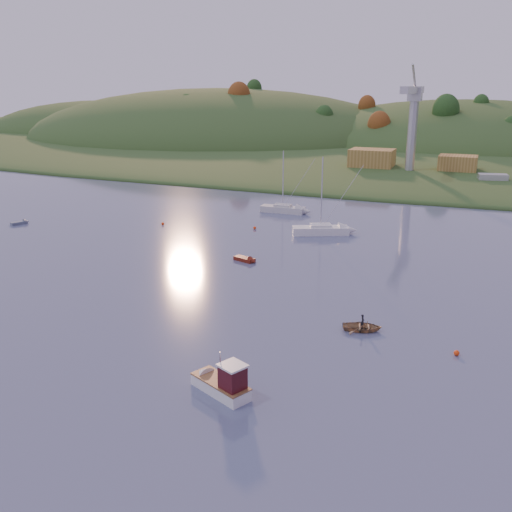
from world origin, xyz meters
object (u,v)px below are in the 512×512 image
at_px(canoe, 362,327).
at_px(grey_dinghy, 22,222).
at_px(fishing_boat, 217,381).
at_px(sailboat_near, 321,229).
at_px(red_tender, 248,260).
at_px(sailboat_far, 283,209).

height_order(canoe, grey_dinghy, grey_dinghy).
xyz_separation_m(fishing_boat, canoe, (7.98, 15.59, -0.47)).
distance_m(sailboat_near, red_tender, 18.85).
bearing_deg(sailboat_far, grey_dinghy, -147.56).
bearing_deg(fishing_boat, sailboat_near, -58.09).
bearing_deg(sailboat_near, fishing_boat, -107.63).
distance_m(fishing_boat, sailboat_near, 50.66).
xyz_separation_m(sailboat_near, red_tender, (-4.80, -18.22, -0.53)).
distance_m(sailboat_near, canoe, 37.50).
bearing_deg(grey_dinghy, red_tender, -70.66).
bearing_deg(fishing_boat, grey_dinghy, -9.21).
bearing_deg(sailboat_near, red_tender, -129.53).
relative_size(sailboat_far, canoe, 3.02).
height_order(canoe, red_tender, red_tender).
height_order(fishing_boat, grey_dinghy, fishing_boat).
bearing_deg(fishing_boat, canoe, -92.34).
bearing_deg(canoe, sailboat_far, 13.09).
relative_size(sailboat_near, red_tender, 3.28).
bearing_deg(sailboat_near, sailboat_far, 105.61).
bearing_deg(sailboat_far, red_tender, -79.94).
distance_m(fishing_boat, red_tender, 33.92).
bearing_deg(fishing_boat, red_tender, -46.13).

